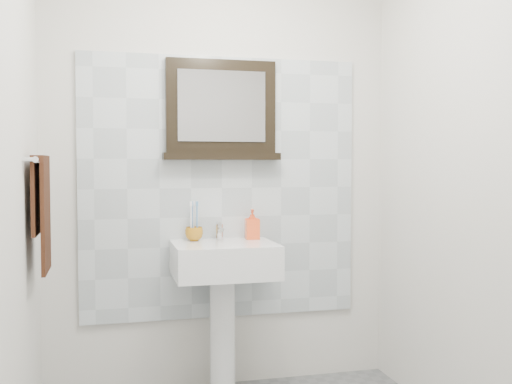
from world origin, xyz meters
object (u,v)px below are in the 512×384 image
soap_dispenser (252,224)px  hand_towel (42,204)px  pedestal_sink (224,276)px  toothbrush_cup (194,234)px  framed_mirror (221,113)px

soap_dispenser → hand_towel: 1.16m
pedestal_sink → toothbrush_cup: size_ratio=9.78×
pedestal_sink → toothbrush_cup: 0.29m
toothbrush_cup → hand_towel: size_ratio=0.18×
toothbrush_cup → soap_dispenser: 0.34m
pedestal_sink → toothbrush_cup: (-0.15, 0.12, 0.22)m
soap_dispenser → framed_mirror: framed_mirror is taller
soap_dispenser → framed_mirror: 0.66m
framed_mirror → hand_towel: size_ratio=1.21×
toothbrush_cup → framed_mirror: size_ratio=0.15×
pedestal_sink → hand_towel: bearing=-167.0°
soap_dispenser → framed_mirror: bearing=162.9°
pedestal_sink → hand_towel: size_ratio=1.75×
hand_towel → pedestal_sink: bearing=13.0°
framed_mirror → toothbrush_cup: bearing=-158.4°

